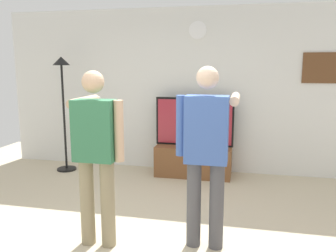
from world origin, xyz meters
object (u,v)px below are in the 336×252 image
(television, at_px, (194,122))
(floor_lamp, at_px, (63,90))
(wall_clock, at_px, (198,30))
(person_standing_nearer_lamp, at_px, (96,149))
(person_standing_nearer_couch, at_px, (206,148))
(framed_picture, at_px, (324,68))
(tv_stand, at_px, (194,161))

(television, distance_m, floor_lamp, 2.23)
(wall_clock, distance_m, floor_lamp, 2.41)
(television, bearing_deg, wall_clock, 90.00)
(floor_lamp, bearing_deg, person_standing_nearer_lamp, -54.87)
(floor_lamp, bearing_deg, person_standing_nearer_couch, -37.91)
(wall_clock, distance_m, person_standing_nearer_lamp, 3.06)
(person_standing_nearer_couch, bearing_deg, television, 100.83)
(wall_clock, height_order, person_standing_nearer_lamp, wall_clock)
(wall_clock, height_order, person_standing_nearer_couch, wall_clock)
(floor_lamp, relative_size, person_standing_nearer_couch, 1.08)
(framed_picture, distance_m, person_standing_nearer_lamp, 3.77)
(tv_stand, height_order, television, television)
(tv_stand, height_order, person_standing_nearer_lamp, person_standing_nearer_lamp)
(television, height_order, framed_picture, framed_picture)
(tv_stand, height_order, floor_lamp, floor_lamp)
(floor_lamp, distance_m, person_standing_nearer_lamp, 2.73)
(tv_stand, relative_size, person_standing_nearer_couch, 0.68)
(floor_lamp, height_order, person_standing_nearer_lamp, floor_lamp)
(tv_stand, xyz_separation_m, television, (-0.00, 0.05, 0.63))
(tv_stand, distance_m, television, 0.63)
(television, xyz_separation_m, person_standing_nearer_lamp, (-0.61, -2.44, 0.10))
(television, relative_size, person_standing_nearer_couch, 0.71)
(framed_picture, relative_size, floor_lamp, 0.32)
(tv_stand, distance_m, person_standing_nearer_couch, 2.37)
(framed_picture, height_order, person_standing_nearer_lamp, framed_picture)
(wall_clock, xyz_separation_m, framed_picture, (1.93, 0.00, -0.59))
(wall_clock, relative_size, floor_lamp, 0.15)
(television, relative_size, wall_clock, 4.41)
(person_standing_nearer_couch, bearing_deg, floor_lamp, 142.09)
(wall_clock, bearing_deg, person_standing_nearer_couch, -80.21)
(television, height_order, person_standing_nearer_lamp, person_standing_nearer_lamp)
(framed_picture, relative_size, person_standing_nearer_couch, 0.35)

